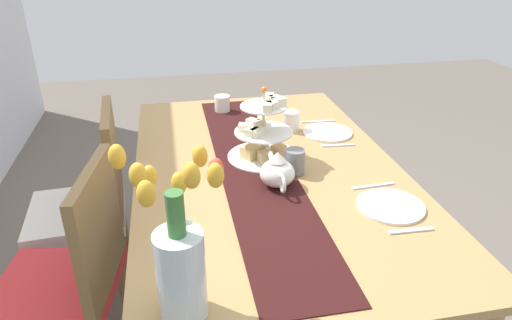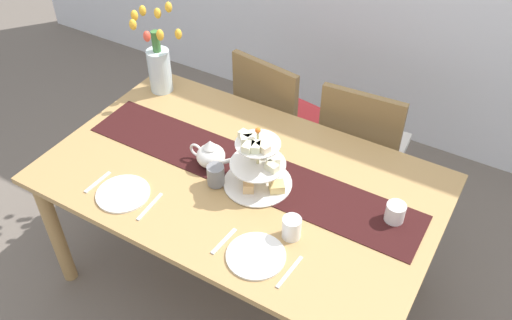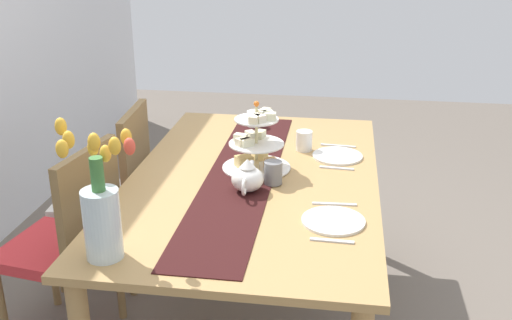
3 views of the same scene
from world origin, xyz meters
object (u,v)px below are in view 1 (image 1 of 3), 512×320
object	(u,v)px
chair_left	(73,273)
tiered_cake_stand	(263,135)
cream_jug	(222,104)
fork_right	(338,145)
mug_grey	(295,161)
knife_left	(373,186)
mug_white_text	(291,121)
knife_right	(318,121)
chair_right	(92,198)
dinner_plate_left	(391,206)
tulip_vase	(180,258)
dining_table	(268,187)
fork_left	(411,231)
dinner_plate_right	(328,132)
teapot	(277,172)

from	to	relation	value
chair_left	tiered_cake_stand	distance (m)	0.88
chair_left	cream_jug	world-z (taller)	chair_left
fork_right	mug_grey	xyz separation A→B (m)	(-0.21, 0.26, 0.05)
knife_left	mug_white_text	xyz separation A→B (m)	(0.58, 0.16, 0.04)
knife_right	mug_white_text	bearing A→B (deg)	115.99
chair_right	dinner_plate_left	bearing A→B (deg)	-121.43
dinner_plate_left	tulip_vase	bearing A→B (deg)	116.02
cream_jug	mug_white_text	distance (m)	0.43
tiered_cake_stand	fork_right	bearing A→B (deg)	-81.93
cream_jug	knife_right	bearing A→B (deg)	-118.37
dining_table	knife_right	bearing A→B (deg)	-38.99
chair_left	fork_right	world-z (taller)	chair_left
fork_left	dinner_plate_right	world-z (taller)	dinner_plate_right
fork_right	mug_white_text	xyz separation A→B (m)	(0.21, 0.16, 0.04)
chair_left	dinner_plate_right	size ratio (longest dim) A/B	3.96
dining_table	mug_white_text	distance (m)	0.42
tulip_vase	mug_grey	xyz separation A→B (m)	(0.66, -0.46, -0.12)
dinner_plate_right	mug_white_text	distance (m)	0.18
teapot	tulip_vase	xyz separation A→B (m)	(-0.57, 0.37, 0.11)
teapot	dining_table	bearing A→B (deg)	0.00
chair_right	fork_left	world-z (taller)	chair_right
dining_table	teapot	size ratio (longest dim) A/B	7.28
cream_jug	dinner_plate_right	size ratio (longest dim) A/B	0.37
fork_left	chair_left	bearing A→B (deg)	75.10
dinner_plate_right	mug_grey	world-z (taller)	mug_grey
teapot	fork_left	distance (m)	0.51
cream_jug	mug_white_text	xyz separation A→B (m)	(-0.32, -0.29, 0.01)
cream_jug	fork_right	world-z (taller)	cream_jug
fork_left	dining_table	bearing A→B (deg)	34.02
dinner_plate_left	cream_jug	bearing A→B (deg)	23.15
tulip_vase	dinner_plate_right	world-z (taller)	tulip_vase
chair_right	teapot	bearing A→B (deg)	-121.24
chair_left	knife_right	size ratio (longest dim) A/B	5.35
chair_left	fork_right	xyz separation A→B (m)	(0.36, -1.10, 0.24)
teapot	dinner_plate_right	distance (m)	0.57
dining_table	tiered_cake_stand	bearing A→B (deg)	2.08
dining_table	chair_right	distance (m)	0.82
chair_left	teapot	world-z (taller)	chair_left
dinner_plate_left	fork_right	world-z (taller)	dinner_plate_left
fork_right	mug_white_text	size ratio (longest dim) A/B	1.58
mug_grey	dinner_plate_left	bearing A→B (deg)	-139.94
tiered_cake_stand	mug_white_text	distance (m)	0.33
teapot	dinner_plate_right	world-z (taller)	teapot
chair_left	mug_grey	distance (m)	0.90
cream_jug	knife_right	xyz separation A→B (m)	(-0.24, -0.45, -0.04)
tiered_cake_stand	dinner_plate_left	xyz separation A→B (m)	(-0.46, -0.35, -0.10)
tulip_vase	fork_left	world-z (taller)	tulip_vase
chair_right	tiered_cake_stand	distance (m)	0.85
dining_table	dinner_plate_left	xyz separation A→B (m)	(-0.37, -0.35, 0.09)
dining_table	tiered_cake_stand	size ratio (longest dim) A/B	5.71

